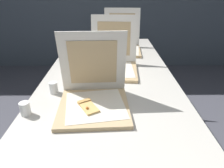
{
  "coord_description": "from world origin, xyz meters",
  "views": [
    {
      "loc": [
        0.01,
        -0.63,
        1.35
      ],
      "look_at": [
        0.02,
        0.48,
        0.79
      ],
      "focal_mm": 31.94,
      "sensor_mm": 36.0,
      "label": 1
    }
  ],
  "objects": [
    {
      "name": "pizza_box_front",
      "position": [
        -0.08,
        0.33,
        0.79
      ],
      "size": [
        0.4,
        0.4,
        0.4
      ],
      "rotation": [
        0.0,
        0.0,
        0.05
      ],
      "color": "tan",
      "rests_on": "table"
    },
    {
      "name": "pizza_box_back",
      "position": [
        0.12,
        1.38,
        0.79
      ],
      "size": [
        0.41,
        0.5,
        0.39
      ],
      "rotation": [
        0.0,
        0.0,
        -0.06
      ],
      "color": "tan",
      "rests_on": "table"
    },
    {
      "name": "cup_white_far",
      "position": [
        -0.21,
        1.06,
        0.77
      ],
      "size": [
        0.05,
        0.05,
        0.07
      ],
      "primitive_type": "cylinder",
      "color": "white",
      "rests_on": "table"
    },
    {
      "name": "pizza_box_middle",
      "position": [
        0.03,
        0.85,
        0.79
      ],
      "size": [
        0.41,
        0.49,
        0.4
      ],
      "rotation": [
        0.0,
        0.0,
        -0.06
      ],
      "color": "tan",
      "rests_on": "table"
    },
    {
      "name": "cup_white_mid",
      "position": [
        -0.32,
        0.76,
        0.77
      ],
      "size": [
        0.05,
        0.05,
        0.07
      ],
      "primitive_type": "cylinder",
      "color": "white",
      "rests_on": "table"
    },
    {
      "name": "cup_white_near_center",
      "position": [
        -0.35,
        0.47,
        0.77
      ],
      "size": [
        0.05,
        0.05,
        0.07
      ],
      "primitive_type": "cylinder",
      "color": "white",
      "rests_on": "table"
    },
    {
      "name": "table",
      "position": [
        0.0,
        0.66,
        0.69
      ],
      "size": [
        0.96,
        2.39,
        0.73
      ],
      "color": "beige",
      "rests_on": "ground"
    },
    {
      "name": "cup_white_near_left",
      "position": [
        -0.44,
        0.24,
        0.77
      ],
      "size": [
        0.05,
        0.05,
        0.07
      ],
      "primitive_type": "cylinder",
      "color": "white",
      "rests_on": "table"
    }
  ]
}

